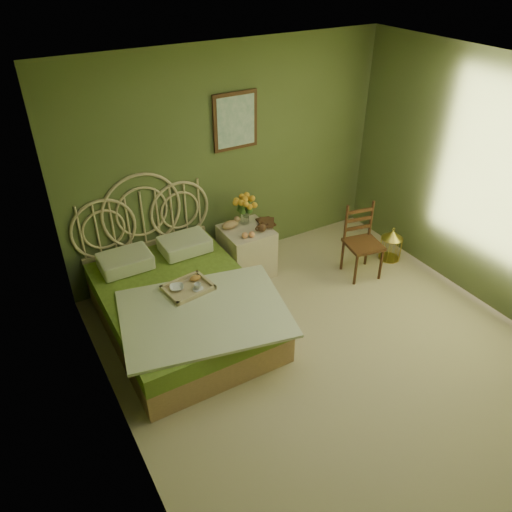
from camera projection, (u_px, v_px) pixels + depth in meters
floor at (340, 364)px, 4.82m from camera, size 4.50×4.50×0.00m
ceiling at (376, 90)px, 3.40m from camera, size 4.50×4.50×0.00m
wall_back at (229, 160)px, 5.74m from camera, size 4.00×0.00×4.00m
wall_left at (117, 333)px, 3.27m from camera, size 0.00×4.50×4.50m
wall_right at (512, 197)px, 4.95m from camera, size 0.00×4.50×4.50m
wall_art at (235, 121)px, 5.51m from camera, size 0.54×0.04×0.64m
bed at (180, 303)px, 5.13m from camera, size 1.74×2.21×1.36m
nightstand at (246, 246)px, 5.94m from camera, size 0.55×0.55×1.03m
chair at (360, 237)px, 5.88m from camera, size 0.46×0.46×0.88m
birdcage at (391, 245)px, 6.28m from camera, size 0.26×0.26×0.40m
book_lower at (259, 224)px, 5.89m from camera, size 0.21×0.26×0.02m
book_upper at (259, 222)px, 5.88m from camera, size 0.28×0.30×0.02m
cereal_bowl at (177, 288)px, 4.95m from camera, size 0.18×0.18×0.03m
coffee_cup at (198, 287)px, 4.93m from camera, size 0.08×0.08×0.07m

